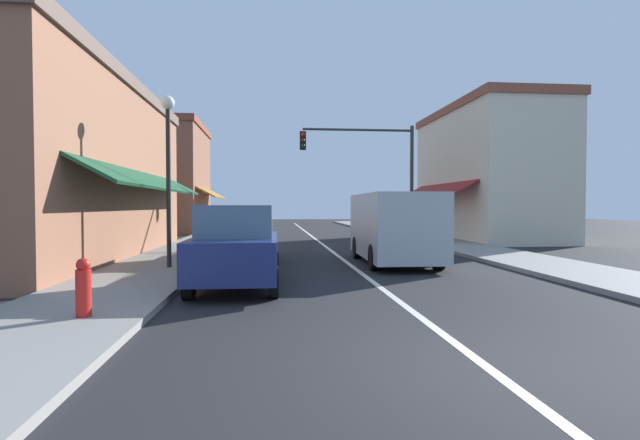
# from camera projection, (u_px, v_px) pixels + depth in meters

# --- Properties ---
(ground_plane) EXTENTS (80.00, 80.00, 0.00)m
(ground_plane) POSITION_uv_depth(u_px,v_px,m) (321.00, 243.00, 22.90)
(ground_plane) COLOR black
(sidewalk_left) EXTENTS (2.60, 56.00, 0.12)m
(sidewalk_left) POSITION_uv_depth(u_px,v_px,m) (202.00, 243.00, 22.34)
(sidewalk_left) COLOR gray
(sidewalk_left) RESTS_ON ground
(sidewalk_right) EXTENTS (2.60, 56.00, 0.12)m
(sidewalk_right) POSITION_uv_depth(u_px,v_px,m) (434.00, 241.00, 23.45)
(sidewalk_right) COLOR gray
(sidewalk_right) RESTS_ON ground
(lane_center_stripe) EXTENTS (0.14, 52.00, 0.01)m
(lane_center_stripe) POSITION_uv_depth(u_px,v_px,m) (321.00, 243.00, 22.90)
(lane_center_stripe) COLOR silver
(lane_center_stripe) RESTS_ON ground
(storefront_left_block) EXTENTS (6.31, 14.20, 5.94)m
(storefront_left_block) POSITION_uv_depth(u_px,v_px,m) (58.00, 169.00, 15.91)
(storefront_left_block) COLOR #8E5B42
(storefront_left_block) RESTS_ON ground
(storefront_right_block) EXTENTS (5.68, 10.20, 6.93)m
(storefront_right_block) POSITION_uv_depth(u_px,v_px,m) (486.00, 173.00, 25.69)
(storefront_right_block) COLOR beige
(storefront_right_block) RESTS_ON ground
(storefront_far_left) EXTENTS (5.89, 8.20, 7.07)m
(storefront_far_left) POSITION_uv_depth(u_px,v_px,m) (167.00, 178.00, 31.82)
(storefront_far_left) COLOR brown
(storefront_far_left) RESTS_ON ground
(parked_car_nearest_left) EXTENTS (1.83, 4.13, 1.77)m
(parked_car_nearest_left) POSITION_uv_depth(u_px,v_px,m) (237.00, 247.00, 10.46)
(parked_car_nearest_left) COLOR navy
(parked_car_nearest_left) RESTS_ON ground
(parked_car_second_left) EXTENTS (1.80, 4.11, 1.77)m
(parked_car_second_left) POSITION_uv_depth(u_px,v_px,m) (243.00, 234.00, 15.30)
(parked_car_second_left) COLOR #0F4C33
(parked_car_second_left) RESTS_ON ground
(van_in_lane) EXTENTS (2.11, 5.23, 2.12)m
(van_in_lane) POSITION_uv_depth(u_px,v_px,m) (394.00, 226.00, 14.75)
(van_in_lane) COLOR #B2B7BC
(van_in_lane) RESTS_ON ground
(traffic_signal_mast_arm) EXTENTS (5.80, 0.50, 5.81)m
(traffic_signal_mast_arm) POSITION_uv_depth(u_px,v_px,m) (373.00, 161.00, 24.44)
(traffic_signal_mast_arm) COLOR #333333
(traffic_signal_mast_arm) RESTS_ON ground
(street_lamp_left_near) EXTENTS (0.36, 0.36, 4.67)m
(street_lamp_left_near) POSITION_uv_depth(u_px,v_px,m) (168.00, 153.00, 12.89)
(street_lamp_left_near) COLOR black
(street_lamp_left_near) RESTS_ON ground
(fire_hydrant) EXTENTS (0.22, 0.22, 0.87)m
(fire_hydrant) POSITION_uv_depth(u_px,v_px,m) (83.00, 288.00, 7.17)
(fire_hydrant) COLOR red
(fire_hydrant) RESTS_ON ground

